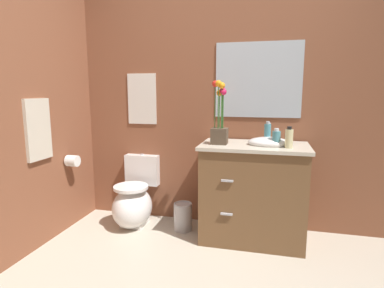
{
  "coord_description": "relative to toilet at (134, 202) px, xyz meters",
  "views": [
    {
      "loc": [
        0.4,
        -1.67,
        1.35
      ],
      "look_at": [
        -0.28,
        1.07,
        0.87
      ],
      "focal_mm": 29.48,
      "sensor_mm": 36.0,
      "label": 1
    }
  ],
  "objects": [
    {
      "name": "toilet_paper_roll",
      "position": [
        -0.54,
        -0.2,
        0.44
      ],
      "size": [
        0.11,
        0.11,
        0.11
      ],
      "primitive_type": "cylinder",
      "rotation": [
        0.0,
        1.57,
        0.0
      ],
      "color": "white"
    },
    {
      "name": "trash_bin",
      "position": [
        0.51,
        0.0,
        -0.11
      ],
      "size": [
        0.18,
        0.18,
        0.27
      ],
      "color": "#B7B7BC",
      "rests_on": "ground_plane"
    },
    {
      "name": "wall_poster",
      "position": [
        -0.0,
        0.27,
        1.02
      ],
      "size": [
        0.31,
        0.01,
        0.52
      ],
      "primitive_type": "cube",
      "color": "silver"
    },
    {
      "name": "lotion_bottle",
      "position": [
        1.28,
        0.03,
        0.73
      ],
      "size": [
        0.06,
        0.06,
        0.2
      ],
      "color": "teal",
      "rests_on": "vanity_cabinet"
    },
    {
      "name": "hanging_towel",
      "position": [
        -0.6,
        -0.56,
        0.78
      ],
      "size": [
        0.03,
        0.28,
        0.52
      ],
      "primitive_type": "cube",
      "color": "beige"
    },
    {
      "name": "vanity_cabinet",
      "position": [
        1.18,
        -0.03,
        0.21
      ],
      "size": [
        0.94,
        0.56,
        1.06
      ],
      "color": "brown",
      "rests_on": "ground_plane"
    },
    {
      "name": "toilet",
      "position": [
        0.0,
        0.0,
        0.0
      ],
      "size": [
        0.38,
        0.59,
        0.69
      ],
      "color": "white",
      "rests_on": "ground_plane"
    },
    {
      "name": "wall_mirror",
      "position": [
        1.18,
        0.27,
        1.21
      ],
      "size": [
        0.8,
        0.01,
        0.7
      ],
      "primitive_type": "cube",
      "color": "#B2BCC6"
    },
    {
      "name": "hand_wash_bottle",
      "position": [
        1.46,
        -0.14,
        0.72
      ],
      "size": [
        0.07,
        0.07,
        0.18
      ],
      "color": "beige",
      "rests_on": "vanity_cabinet"
    },
    {
      "name": "wall_left",
      "position": [
        -0.64,
        -0.72,
        1.01
      ],
      "size": [
        0.05,
        3.97,
        2.5
      ],
      "primitive_type": "cube",
      "color": "brown",
      "rests_on": "ground_plane"
    },
    {
      "name": "wall_back",
      "position": [
        1.1,
        0.3,
        1.01
      ],
      "size": [
        4.71,
        0.05,
        2.5
      ],
      "primitive_type": "cube",
      "color": "brown",
      "rests_on": "ground_plane"
    },
    {
      "name": "flower_vase",
      "position": [
        0.87,
        -0.07,
        0.83
      ],
      "size": [
        0.14,
        0.14,
        0.56
      ],
      "color": "#4C3D2D",
      "rests_on": "vanity_cabinet"
    },
    {
      "name": "soap_bottle",
      "position": [
        1.36,
        -0.1,
        0.71
      ],
      "size": [
        0.07,
        0.07,
        0.16
      ],
      "color": "teal",
      "rests_on": "vanity_cabinet"
    }
  ]
}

